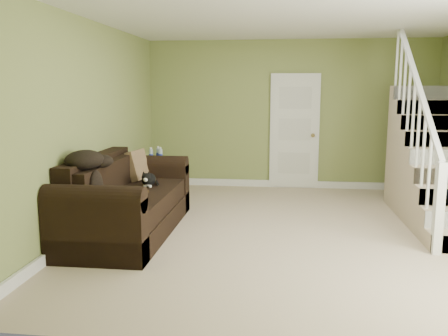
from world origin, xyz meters
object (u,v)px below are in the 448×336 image
(side_table, at_px, (157,178))
(banana, at_px, (142,194))
(cat, at_px, (148,180))
(sofa, at_px, (125,204))

(side_table, height_order, banana, side_table)
(side_table, distance_m, cat, 1.71)
(side_table, relative_size, cat, 1.75)
(banana, bearing_deg, cat, 52.62)
(cat, height_order, banana, cat)
(sofa, xyz_separation_m, banana, (0.29, -0.21, 0.18))
(sofa, distance_m, cat, 0.47)
(sofa, bearing_deg, side_table, 93.57)
(sofa, height_order, banana, sofa)
(banana, bearing_deg, sofa, 97.54)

